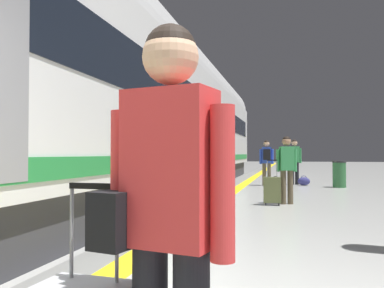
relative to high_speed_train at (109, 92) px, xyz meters
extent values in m
cube|color=yellow|center=(2.15, 3.48, -2.50)|extent=(0.36, 80.00, 0.01)
cube|color=slate|center=(1.80, 3.48, -2.50)|extent=(0.66, 80.00, 0.01)
cube|color=#38383D|center=(0.00, -0.49, -2.15)|extent=(2.67, 30.78, 0.70)
cube|color=white|center=(0.00, -0.49, -0.35)|extent=(2.90, 32.07, 2.90)
cylinder|color=white|center=(0.00, -0.49, 1.05)|extent=(2.84, 31.42, 2.84)
cube|color=black|center=(0.00, -0.49, 0.00)|extent=(2.93, 30.14, 0.80)
cube|color=#268C3F|center=(0.00, -0.49, -1.50)|extent=(2.94, 31.42, 0.24)
cone|color=white|center=(0.00, 16.84, -0.60)|extent=(2.76, 2.60, 2.75)
cube|color=gray|center=(1.46, 6.72, -0.60)|extent=(0.02, 0.90, 2.00)
cube|color=red|center=(3.37, -6.68, -1.41)|extent=(0.36, 0.26, 0.58)
cylinder|color=red|center=(3.58, -6.74, -1.45)|extent=(0.09, 0.09, 0.54)
cylinder|color=red|center=(3.16, -6.64, -1.45)|extent=(0.09, 0.09, 0.54)
sphere|color=tan|center=(3.37, -6.68, -0.99)|extent=(0.21, 0.21, 0.21)
sphere|color=black|center=(3.37, -6.68, -0.97)|extent=(0.20, 0.20, 0.20)
cube|color=black|center=(3.18, -6.67, -1.60)|extent=(0.19, 0.29, 0.21)
cylinder|color=gray|center=(3.13, -6.61, -1.68)|extent=(0.02, 0.02, 0.38)
cylinder|color=gray|center=(2.92, -6.60, -1.68)|extent=(0.02, 0.02, 0.38)
cube|color=black|center=(3.03, -6.61, -1.49)|extent=(0.22, 0.04, 0.02)
cylinder|color=brown|center=(3.68, 1.40, -2.12)|extent=(0.13, 0.13, 0.77)
cylinder|color=brown|center=(3.83, 1.45, -2.12)|extent=(0.13, 0.13, 0.77)
cube|color=#338C4C|center=(3.75, 1.43, -1.46)|extent=(0.35, 0.27, 0.55)
cylinder|color=#338C4C|center=(3.56, 1.38, -1.51)|extent=(0.08, 0.08, 0.51)
cylinder|color=#338C4C|center=(3.94, 1.50, -1.51)|extent=(0.08, 0.08, 0.51)
sphere|color=#A37556|center=(3.75, 1.43, -1.07)|extent=(0.20, 0.20, 0.20)
sphere|color=black|center=(3.75, 1.43, -1.04)|extent=(0.19, 0.19, 0.19)
cube|color=#596038|center=(3.43, 1.15, -2.16)|extent=(0.40, 0.25, 0.57)
cube|color=#596038|center=(3.42, 1.26, -2.23)|extent=(0.31, 0.04, 0.31)
cylinder|color=black|center=(3.30, 1.07, -2.47)|extent=(0.02, 0.06, 0.06)
cylinder|color=black|center=(3.58, 1.09, -2.47)|extent=(0.02, 0.06, 0.06)
cylinder|color=gray|center=(3.33, 1.08, -1.69)|extent=(0.02, 0.02, 0.38)
cylinder|color=gray|center=(3.54, 1.10, -1.69)|extent=(0.02, 0.02, 0.38)
cube|color=black|center=(3.44, 1.09, -1.50)|extent=(0.22, 0.04, 0.02)
cylinder|color=black|center=(3.93, 7.52, -2.09)|extent=(0.14, 0.14, 0.83)
cylinder|color=black|center=(4.10, 7.56, -2.09)|extent=(0.14, 0.14, 0.83)
cube|color=#338C4C|center=(4.01, 7.54, -1.37)|extent=(0.37, 0.27, 0.60)
cylinder|color=#338C4C|center=(3.80, 7.50, -1.42)|extent=(0.09, 0.09, 0.56)
cylinder|color=#338C4C|center=(4.22, 7.60, -1.42)|extent=(0.09, 0.09, 0.56)
sphere|color=tan|center=(4.01, 7.54, -0.94)|extent=(0.22, 0.22, 0.22)
sphere|color=black|center=(4.01, 7.54, -0.92)|extent=(0.20, 0.20, 0.20)
ellipsoid|color=navy|center=(4.33, 7.20, -2.35)|extent=(0.44, 0.26, 0.30)
torus|color=navy|center=(4.33, 7.20, -2.25)|extent=(0.22, 0.02, 0.22)
cylinder|color=brown|center=(2.93, 6.82, -2.10)|extent=(0.14, 0.14, 0.81)
cylinder|color=brown|center=(3.11, 6.84, -2.10)|extent=(0.14, 0.14, 0.81)
cube|color=blue|center=(3.02, 6.83, -1.40)|extent=(0.35, 0.23, 0.58)
cylinder|color=blue|center=(2.81, 6.81, -1.45)|extent=(0.09, 0.09, 0.54)
cylinder|color=blue|center=(3.23, 6.86, -1.45)|extent=(0.09, 0.09, 0.54)
sphere|color=tan|center=(3.02, 6.83, -0.99)|extent=(0.21, 0.21, 0.21)
sphere|color=black|center=(3.02, 6.83, -0.96)|extent=(0.20, 0.20, 0.20)
cube|color=black|center=(3.04, 6.68, -1.38)|extent=(0.27, 0.16, 0.39)
ellipsoid|color=black|center=(3.34, 6.54, -2.35)|extent=(0.44, 0.26, 0.30)
torus|color=black|center=(3.34, 6.54, -2.25)|extent=(0.22, 0.02, 0.22)
cylinder|color=#2D6638|center=(5.48, 6.56, -2.08)|extent=(0.44, 0.44, 0.85)
cylinder|color=#262628|center=(5.48, 6.56, -1.62)|extent=(0.46, 0.46, 0.06)
camera|label=1|loc=(3.80, -8.12, -1.35)|focal=37.95mm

